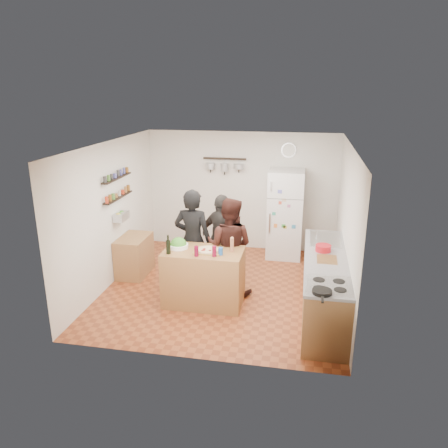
% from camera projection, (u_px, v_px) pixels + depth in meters
% --- Properties ---
extents(room_shell, '(4.20, 4.20, 4.20)m').
position_uv_depth(room_shell, '(227.00, 214.00, 7.64)').
color(room_shell, brown).
rests_on(room_shell, ground).
extents(prep_island, '(1.25, 0.72, 0.91)m').
position_uv_depth(prep_island, '(204.00, 277.00, 7.01)').
color(prep_island, olive).
rests_on(prep_island, floor).
extents(pizza_board, '(0.42, 0.34, 0.02)m').
position_uv_depth(pizza_board, '(208.00, 251.00, 6.83)').
color(pizza_board, olive).
rests_on(pizza_board, prep_island).
extents(pizza, '(0.34, 0.34, 0.02)m').
position_uv_depth(pizza, '(208.00, 250.00, 6.83)').
color(pizza, '#D2B78A').
rests_on(pizza, pizza_board).
extents(salad_bowl, '(0.31, 0.31, 0.06)m').
position_uv_depth(salad_bowl, '(178.00, 246.00, 6.98)').
color(salad_bowl, white).
rests_on(salad_bowl, prep_island).
extents(wine_bottle, '(0.07, 0.07, 0.21)m').
position_uv_depth(wine_bottle, '(168.00, 247.00, 6.72)').
color(wine_bottle, black).
rests_on(wine_bottle, prep_island).
extents(wine_glass_near, '(0.07, 0.07, 0.16)m').
position_uv_depth(wine_glass_near, '(196.00, 251.00, 6.63)').
color(wine_glass_near, '#5C0720').
rests_on(wine_glass_near, prep_island).
extents(wine_glass_far, '(0.07, 0.07, 0.16)m').
position_uv_depth(wine_glass_far, '(214.00, 251.00, 6.62)').
color(wine_glass_far, maroon).
rests_on(wine_glass_far, prep_island).
extents(pepper_mill, '(0.06, 0.06, 0.19)m').
position_uv_depth(pepper_mill, '(232.00, 246.00, 6.80)').
color(pepper_mill, '#9E6242').
rests_on(pepper_mill, prep_island).
extents(salt_canister, '(0.07, 0.07, 0.12)m').
position_uv_depth(salt_canister, '(220.00, 251.00, 6.68)').
color(salt_canister, '#1C509A').
rests_on(salt_canister, prep_island).
extents(person_left, '(0.67, 0.46, 1.78)m').
position_uv_depth(person_left, '(193.00, 240.00, 7.40)').
color(person_left, black).
rests_on(person_left, floor).
extents(person_center, '(0.89, 0.74, 1.66)m').
position_uv_depth(person_center, '(229.00, 246.00, 7.27)').
color(person_center, black).
rests_on(person_center, floor).
extents(person_back, '(0.99, 0.82, 1.58)m').
position_uv_depth(person_back, '(222.00, 238.00, 7.82)').
color(person_back, '#292624').
rests_on(person_back, floor).
extents(counter_run, '(0.63, 2.63, 0.90)m').
position_uv_depth(counter_run, '(325.00, 286.00, 6.70)').
color(counter_run, '#9E7042').
rests_on(counter_run, floor).
extents(stove_top, '(0.60, 0.62, 0.02)m').
position_uv_depth(stove_top, '(329.00, 286.00, 5.67)').
color(stove_top, white).
rests_on(stove_top, counter_run).
extents(skillet, '(0.25, 0.25, 0.05)m').
position_uv_depth(skillet, '(322.00, 292.00, 5.43)').
color(skillet, black).
rests_on(skillet, stove_top).
extents(sink, '(0.50, 0.80, 0.03)m').
position_uv_depth(sink, '(325.00, 239.00, 7.35)').
color(sink, silver).
rests_on(sink, counter_run).
extents(cutting_board, '(0.30, 0.40, 0.02)m').
position_uv_depth(cutting_board, '(327.00, 260.00, 6.51)').
color(cutting_board, olive).
rests_on(cutting_board, counter_run).
extents(red_bowl, '(0.24, 0.24, 0.10)m').
position_uv_depth(red_bowl, '(323.00, 248.00, 6.81)').
color(red_bowl, red).
rests_on(red_bowl, counter_run).
extents(fridge, '(0.70, 0.68, 1.80)m').
position_uv_depth(fridge, '(285.00, 214.00, 8.85)').
color(fridge, white).
rests_on(fridge, floor).
extents(wall_clock, '(0.30, 0.03, 0.30)m').
position_uv_depth(wall_clock, '(289.00, 150.00, 8.78)').
color(wall_clock, silver).
rests_on(wall_clock, back_wall).
extents(spice_shelf_lower, '(0.12, 1.00, 0.02)m').
position_uv_depth(spice_shelf_lower, '(118.00, 197.00, 7.73)').
color(spice_shelf_lower, black).
rests_on(spice_shelf_lower, left_wall).
extents(spice_shelf_upper, '(0.12, 1.00, 0.02)m').
position_uv_depth(spice_shelf_upper, '(117.00, 178.00, 7.62)').
color(spice_shelf_upper, black).
rests_on(spice_shelf_upper, left_wall).
extents(produce_basket, '(0.18, 0.35, 0.14)m').
position_uv_depth(produce_basket, '(121.00, 216.00, 7.83)').
color(produce_basket, silver).
rests_on(produce_basket, left_wall).
extents(side_table, '(0.50, 0.80, 0.73)m').
position_uv_depth(side_table, '(134.00, 256.00, 8.13)').
color(side_table, '#A27B44').
rests_on(side_table, floor).
extents(pot_rack, '(0.90, 0.04, 0.04)m').
position_uv_depth(pot_rack, '(225.00, 159.00, 8.99)').
color(pot_rack, black).
rests_on(pot_rack, back_wall).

